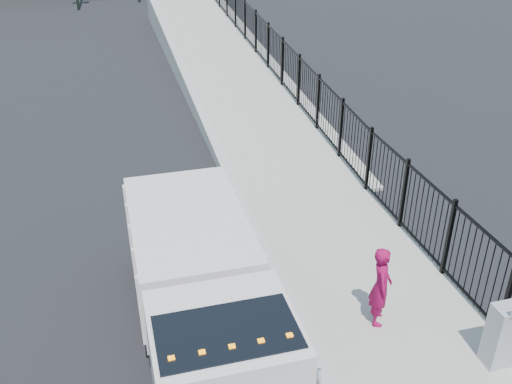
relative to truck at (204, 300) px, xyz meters
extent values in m
plane|color=black|center=(1.89, 0.99, -1.30)|extent=(120.00, 120.00, 0.00)
cube|color=#9E998E|center=(3.81, -1.01, -1.24)|extent=(3.55, 12.00, 0.12)
cube|color=#ADAAA3|center=(1.89, -1.01, -1.22)|extent=(0.30, 12.00, 0.16)
cube|color=#9E998E|center=(4.01, 16.99, -1.30)|extent=(3.95, 24.06, 3.19)
cube|color=black|center=(5.44, 12.99, -0.40)|extent=(0.10, 28.00, 1.80)
cube|color=black|center=(0.00, 0.34, -0.81)|extent=(0.93, 6.07, 0.20)
cube|color=silver|center=(0.01, -1.71, 0.08)|extent=(2.11, 1.97, 1.78)
cube|color=black|center=(0.01, -1.93, 0.61)|extent=(1.97, 1.17, 0.76)
cube|color=silver|center=(-0.01, 1.50, 0.08)|extent=(2.16, 3.76, 1.52)
cube|color=silver|center=(1.13, -2.60, 0.48)|extent=(0.05, 0.05, 0.31)
cube|color=orange|center=(-0.79, -2.25, 0.99)|extent=(0.09, 0.07, 0.05)
cube|color=orange|center=(-0.39, -2.25, 0.99)|extent=(0.09, 0.07, 0.05)
cube|color=orange|center=(0.01, -2.25, 0.99)|extent=(0.09, 0.07, 0.05)
cube|color=orange|center=(0.41, -2.24, 0.99)|extent=(0.09, 0.07, 0.05)
cube|color=orange|center=(0.82, -2.24, 0.99)|extent=(0.09, 0.07, 0.05)
cylinder|color=black|center=(-0.95, 2.03, -0.86)|extent=(0.29, 0.89, 0.89)
cylinder|color=black|center=(0.93, 2.04, -0.86)|extent=(0.29, 0.89, 0.89)
cylinder|color=black|center=(-0.95, 3.01, -0.86)|extent=(0.29, 0.89, 0.89)
cylinder|color=black|center=(0.92, 3.02, -0.86)|extent=(0.29, 0.89, 0.89)
imported|color=maroon|center=(3.37, -0.06, -0.34)|extent=(0.60, 0.72, 1.68)
cube|color=gray|center=(4.99, -1.61, -0.56)|extent=(0.55, 0.40, 1.25)
camera|label=1|loc=(-1.12, -7.75, 6.43)|focal=40.00mm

